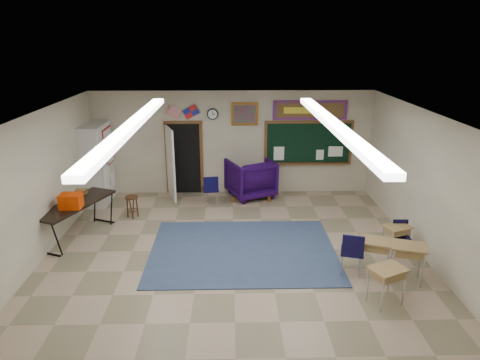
{
  "coord_description": "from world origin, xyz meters",
  "views": [
    {
      "loc": [
        -0.05,
        -7.52,
        4.46
      ],
      "look_at": [
        0.15,
        1.5,
        1.39
      ],
      "focal_mm": 32.0,
      "sensor_mm": 36.0,
      "label": 1
    }
  ],
  "objects_px": {
    "wooden_stool": "(132,206)",
    "student_desk_front_right": "(396,238)",
    "folding_table": "(77,219)",
    "wingback_armchair": "(251,178)",
    "student_desk_front_left": "(375,255)"
  },
  "relations": [
    {
      "from": "wooden_stool",
      "to": "student_desk_front_right",
      "type": "bearing_deg",
      "value": -18.71
    },
    {
      "from": "folding_table",
      "to": "wooden_stool",
      "type": "xyz_separation_m",
      "value": [
        1.0,
        1.13,
        -0.17
      ]
    },
    {
      "from": "student_desk_front_right",
      "to": "folding_table",
      "type": "distance_m",
      "value": 7.11
    },
    {
      "from": "wingback_armchair",
      "to": "wooden_stool",
      "type": "distance_m",
      "value": 3.44
    },
    {
      "from": "folding_table",
      "to": "wooden_stool",
      "type": "relative_size",
      "value": 3.78
    },
    {
      "from": "student_desk_front_right",
      "to": "folding_table",
      "type": "xyz_separation_m",
      "value": [
        -7.05,
        0.92,
        0.11
      ]
    },
    {
      "from": "wingback_armchair",
      "to": "student_desk_front_left",
      "type": "relative_size",
      "value": 1.66
    },
    {
      "from": "folding_table",
      "to": "wingback_armchair",
      "type": "bearing_deg",
      "value": 54.56
    },
    {
      "from": "wingback_armchair",
      "to": "folding_table",
      "type": "xyz_separation_m",
      "value": [
        -4.1,
        -2.6,
        -0.09
      ]
    },
    {
      "from": "folding_table",
      "to": "student_desk_front_right",
      "type": "bearing_deg",
      "value": 14.81
    },
    {
      "from": "student_desk_front_left",
      "to": "student_desk_front_right",
      "type": "xyz_separation_m",
      "value": [
        0.73,
        0.83,
        -0.05
      ]
    },
    {
      "from": "student_desk_front_left",
      "to": "wooden_stool",
      "type": "relative_size",
      "value": 1.28
    },
    {
      "from": "wingback_armchair",
      "to": "student_desk_front_left",
      "type": "height_order",
      "value": "wingback_armchair"
    },
    {
      "from": "student_desk_front_left",
      "to": "wooden_stool",
      "type": "height_order",
      "value": "student_desk_front_left"
    },
    {
      "from": "student_desk_front_right",
      "to": "wooden_stool",
      "type": "bearing_deg",
      "value": 138.86
    }
  ]
}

